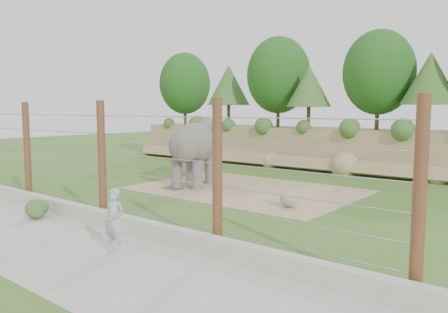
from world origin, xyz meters
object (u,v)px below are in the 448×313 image
Objects in this scene: barrier_fence at (102,161)px; elephant at (194,153)px; zookeeper at (114,221)px; stone_ball at (289,199)px.

elephant is at bearing 107.19° from barrier_fence.
barrier_fence is at bearing 138.02° from zookeeper.
barrier_fence reaches higher than stone_ball.
stone_ball is 7.51m from zookeeper.
elephant is 2.33× the size of zookeeper.
stone_ball is at bearing 74.00° from zookeeper.
barrier_fence is at bearing -93.10° from elephant.
zookeeper is (-0.73, -7.46, 0.51)m from stone_ball.
elephant is 5.97× the size of stone_ball.
zookeeper is (5.32, -8.75, -0.74)m from elephant.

